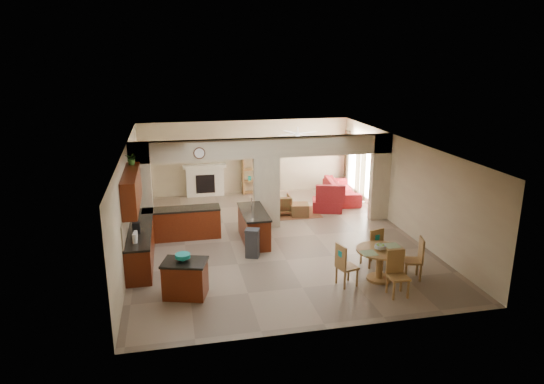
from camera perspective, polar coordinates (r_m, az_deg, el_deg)
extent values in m
plane|color=#7C6A56|center=(14.26, 0.17, -5.44)|extent=(10.00, 10.00, 0.00)
plane|color=white|center=(13.49, 0.18, 5.70)|extent=(10.00, 10.00, 0.00)
plane|color=#C7B992|center=(18.59, -3.09, 4.14)|extent=(8.00, 0.00, 8.00)
plane|color=#C7B992|center=(9.27, 6.78, -8.38)|extent=(8.00, 0.00, 8.00)
plane|color=#C7B992|center=(13.58, -16.57, -0.99)|extent=(0.00, 10.00, 10.00)
plane|color=#C7B992|center=(15.14, 15.14, 0.85)|extent=(0.00, 10.00, 10.00)
cube|color=#C7B992|center=(14.51, -15.12, 0.21)|extent=(0.60, 0.25, 2.80)
cube|color=#C7B992|center=(14.84, -0.64, -0.09)|extent=(0.80, 0.25, 2.20)
cube|color=#C7B992|center=(15.88, 12.56, 1.72)|extent=(0.60, 0.25, 2.80)
cube|color=#C7B992|center=(14.51, -0.66, 5.22)|extent=(8.00, 0.25, 0.60)
cube|color=#461508|center=(13.11, -15.16, -5.98)|extent=(0.60, 3.20, 0.86)
cube|color=black|center=(12.95, -15.31, -4.11)|extent=(0.62, 3.22, 0.05)
cube|color=tan|center=(12.87, -16.65, -2.85)|extent=(0.02, 3.20, 0.55)
cube|color=#461508|center=(14.37, -10.53, -3.72)|extent=(2.20, 0.60, 0.86)
cube|color=black|center=(14.22, -10.62, -2.00)|extent=(2.22, 0.62, 0.05)
cube|color=#461508|center=(12.65, -16.19, 0.27)|extent=(0.35, 2.40, 0.90)
cube|color=#461508|center=(13.91, -2.17, -4.12)|extent=(0.65, 1.80, 0.86)
cube|color=black|center=(13.76, -2.19, -2.34)|extent=(0.70, 1.85, 0.05)
cube|color=silver|center=(13.13, -1.52, -5.41)|extent=(0.58, 0.04, 0.70)
cylinder|color=#4F2B1A|center=(14.12, -8.54, 4.54)|extent=(0.34, 0.03, 0.34)
cube|color=brown|center=(16.45, 2.71, -2.48)|extent=(1.60, 1.30, 0.01)
cube|color=white|center=(18.46, -7.88, 1.21)|extent=(1.40, 0.28, 1.10)
cube|color=black|center=(18.33, -7.84, 0.95)|extent=(0.70, 0.04, 0.70)
cube|color=white|center=(18.29, -7.95, 3.01)|extent=(1.60, 0.35, 0.10)
cube|color=olive|center=(18.58, -1.91, 2.56)|extent=(1.00, 0.32, 1.80)
cube|color=white|center=(17.19, 11.57, 2.16)|extent=(0.02, 0.90, 1.90)
cube|color=white|center=(18.71, 9.53, 3.39)|extent=(0.02, 0.90, 1.90)
cube|color=white|center=(17.98, 10.48, 2.34)|extent=(0.02, 0.70, 2.10)
cube|color=#41211A|center=(16.64, 12.26, 1.67)|extent=(0.10, 0.28, 2.30)
cube|color=#41211A|center=(17.71, 10.69, 2.62)|extent=(0.10, 0.28, 2.30)
cube|color=#41211A|center=(18.16, 10.09, 2.98)|extent=(0.10, 0.28, 2.30)
cube|color=#41211A|center=(19.25, 8.77, 3.77)|extent=(0.10, 0.28, 2.30)
cylinder|color=white|center=(16.76, 3.05, 6.87)|extent=(1.00, 1.00, 0.10)
cube|color=#461508|center=(11.06, -10.15, -10.11)|extent=(1.05, 0.86, 0.78)
cube|color=black|center=(10.89, -10.25, -8.14)|extent=(1.11, 0.93, 0.05)
cylinder|color=teal|center=(10.88, -10.46, -7.56)|extent=(0.33, 0.33, 0.16)
cube|color=#2F2F31|center=(12.87, -2.32, -6.15)|extent=(0.42, 0.39, 0.72)
cylinder|color=olive|center=(11.74, 12.65, -6.69)|extent=(1.14, 1.14, 0.04)
cylinder|color=olive|center=(11.89, 12.54, -8.33)|extent=(0.17, 0.17, 0.74)
cylinder|color=olive|center=(12.04, 12.44, -9.89)|extent=(0.58, 0.58, 0.06)
cylinder|color=#73BF29|center=(11.67, 12.63, -6.35)|extent=(0.27, 0.27, 0.14)
imported|color=maroon|center=(18.10, 8.16, 0.27)|extent=(2.54, 1.25, 0.71)
cube|color=maroon|center=(16.74, 6.48, -1.54)|extent=(1.17, 1.04, 0.39)
imported|color=maroon|center=(16.27, 0.93, -1.48)|extent=(0.73, 0.75, 0.66)
cube|color=maroon|center=(16.15, 3.29, -2.09)|extent=(0.66, 0.66, 0.41)
imported|color=#1C4A13|center=(13.34, -16.17, 3.81)|extent=(0.39, 0.37, 0.34)
cube|color=olive|center=(12.61, 11.56, -6.52)|extent=(0.52, 0.52, 0.05)
cube|color=olive|center=(12.92, 11.61, -7.07)|extent=(0.04, 0.04, 0.44)
cube|color=olive|center=(12.72, 10.42, -7.38)|extent=(0.04, 0.04, 0.44)
cube|color=olive|center=(12.69, 12.60, -7.57)|extent=(0.04, 0.04, 0.44)
cube|color=olive|center=(12.48, 11.40, -7.91)|extent=(0.04, 0.04, 0.44)
cube|color=olive|center=(12.37, 12.21, -5.52)|extent=(0.41, 0.16, 0.55)
cube|color=teal|center=(12.33, 12.30, -5.25)|extent=(0.14, 0.05, 0.14)
cube|color=olive|center=(12.13, 16.18, -7.78)|extent=(0.51, 0.51, 0.05)
cube|color=olive|center=(12.34, 15.14, -8.46)|extent=(0.04, 0.04, 0.44)
cube|color=olive|center=(12.04, 15.47, -9.12)|extent=(0.04, 0.04, 0.44)
cube|color=olive|center=(12.41, 16.69, -8.43)|extent=(0.04, 0.04, 0.44)
cube|color=olive|center=(12.11, 17.06, -9.09)|extent=(0.04, 0.04, 0.44)
cube|color=olive|center=(12.06, 17.17, -6.46)|extent=(0.15, 0.42, 0.55)
cube|color=teal|center=(12.04, 17.31, -6.15)|extent=(0.05, 0.14, 0.14)
cube|color=olive|center=(11.22, 14.62, -9.66)|extent=(0.42, 0.42, 0.05)
cube|color=olive|center=(11.11, 14.13, -11.21)|extent=(0.04, 0.04, 0.44)
cube|color=olive|center=(11.26, 15.72, -10.96)|extent=(0.04, 0.04, 0.44)
cube|color=olive|center=(11.38, 13.38, -10.47)|extent=(0.04, 0.04, 0.44)
cube|color=olive|center=(11.53, 14.94, -10.24)|extent=(0.04, 0.04, 0.44)
cube|color=olive|center=(11.25, 14.30, -7.89)|extent=(0.42, 0.04, 0.55)
cube|color=teal|center=(11.24, 14.27, -7.51)|extent=(0.14, 0.01, 0.14)
cube|color=olive|center=(11.47, 8.82, -8.72)|extent=(0.51, 0.51, 0.05)
cube|color=olive|center=(11.54, 9.97, -9.89)|extent=(0.04, 0.04, 0.44)
cube|color=olive|center=(11.79, 8.98, -9.27)|extent=(0.04, 0.04, 0.44)
cube|color=olive|center=(11.36, 8.56, -10.26)|extent=(0.04, 0.04, 0.44)
cube|color=olive|center=(11.61, 7.59, -9.62)|extent=(0.04, 0.04, 0.44)
cube|color=olive|center=(11.25, 8.09, -7.53)|extent=(0.14, 0.42, 0.55)
cube|color=teal|center=(11.21, 7.99, -7.23)|extent=(0.04, 0.14, 0.14)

